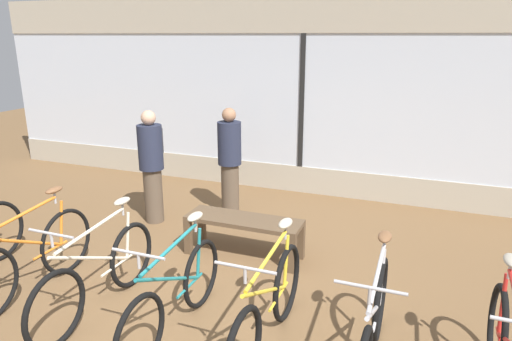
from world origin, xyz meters
name	(u,v)px	position (x,y,z in m)	size (l,w,h in m)	color
ground_plane	(196,308)	(0.00, 0.00, 0.00)	(24.00, 24.00, 0.00)	brown
shop_back_wall	(302,95)	(0.00, 3.74, 1.64)	(12.00, 0.08, 3.20)	#B2A893
bicycle_left	(30,258)	(-1.68, -0.35, 0.41)	(0.46, 1.76, 1.05)	black
bicycle_center_left	(99,275)	(-0.83, -0.35, 0.38)	(0.46, 1.76, 1.03)	black
bicycle_center	(175,296)	(0.03, -0.40, 0.38)	(0.46, 1.70, 1.02)	black
bicycle_center_right	(268,310)	(0.87, -0.33, 0.39)	(0.46, 1.79, 1.04)	black
bicycle_right	(373,330)	(1.71, -0.31, 0.40)	(0.46, 1.79, 1.05)	black
display_bench	(244,225)	(0.02, 1.20, 0.40)	(1.40, 0.44, 0.49)	brown
customer_near_rack	(152,163)	(-1.60, 1.76, 0.86)	(0.44, 0.55, 1.60)	brown
customer_by_window	(230,160)	(-0.68, 2.37, 0.83)	(0.48, 0.48, 1.59)	brown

